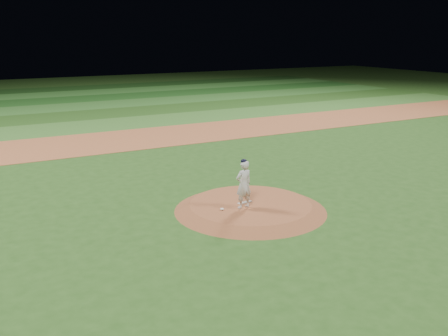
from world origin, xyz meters
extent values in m
plane|color=#254D19|center=(0.00, 0.00, 0.00)|extent=(120.00, 120.00, 0.00)
cube|color=#A05731|center=(0.00, 14.00, 0.01)|extent=(70.00, 6.00, 0.02)
cube|color=#356926|center=(0.00, 19.50, 0.01)|extent=(70.00, 5.00, 0.02)
cube|color=#224B18|center=(0.00, 24.50, 0.01)|extent=(70.00, 5.00, 0.02)
cube|color=#2F6926|center=(0.00, 29.50, 0.01)|extent=(70.00, 5.00, 0.02)
cube|color=#1B4D19|center=(0.00, 34.50, 0.01)|extent=(70.00, 5.00, 0.02)
cube|color=#307129|center=(0.00, 39.50, 0.01)|extent=(70.00, 5.00, 0.02)
cube|color=#184014|center=(0.00, 44.50, 0.01)|extent=(70.00, 5.00, 0.02)
cone|color=brown|center=(0.00, 0.00, 0.12)|extent=(5.50, 5.50, 0.25)
cube|color=silver|center=(-0.14, 0.17, 0.26)|extent=(0.58, 0.21, 0.03)
ellipsoid|color=white|center=(-1.23, -0.13, 0.29)|extent=(0.14, 0.14, 0.08)
imported|color=silver|center=(-0.46, -0.28, 1.11)|extent=(0.67, 0.47, 1.72)
ellipsoid|color=black|center=(-0.46, -0.28, 1.95)|extent=(0.22, 0.22, 0.15)
camera|label=1|loc=(-8.95, -14.54, 6.23)|focal=40.00mm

